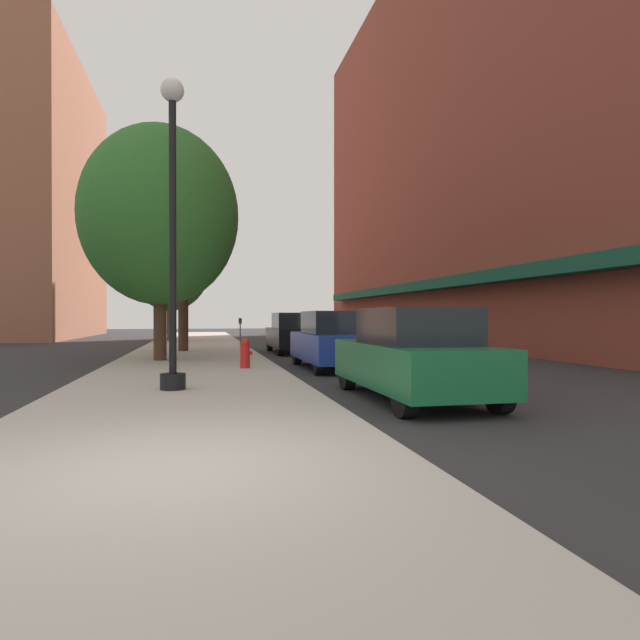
% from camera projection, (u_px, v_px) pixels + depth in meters
% --- Properties ---
extents(ground_plane, '(90.00, 90.00, 0.00)m').
position_uv_depth(ground_plane, '(289.00, 351.00, 23.37)').
color(ground_plane, '#2D2D30').
extents(sidewalk_slab, '(4.80, 50.00, 0.12)m').
position_uv_depth(sidewalk_slab, '(195.00, 350.00, 23.48)').
color(sidewalk_slab, '#B7B2A8').
rests_on(sidewalk_slab, ground).
extents(building_right_brick, '(6.80, 40.00, 23.24)m').
position_uv_depth(building_right_brick, '(474.00, 133.00, 29.57)').
color(building_right_brick, brown).
rests_on(building_right_brick, ground).
extents(building_far_background, '(6.80, 18.00, 19.47)m').
position_uv_depth(building_far_background, '(40.00, 202.00, 38.61)').
color(building_far_background, '#9E6047').
rests_on(building_far_background, ground).
extents(lamppost, '(0.48, 0.48, 5.90)m').
position_uv_depth(lamppost, '(173.00, 227.00, 10.19)').
color(lamppost, black).
rests_on(lamppost, sidewalk_slab).
extents(fire_hydrant, '(0.33, 0.26, 0.79)m').
position_uv_depth(fire_hydrant, '(245.00, 353.00, 14.46)').
color(fire_hydrant, red).
rests_on(fire_hydrant, sidewalk_slab).
extents(parking_meter_near, '(0.14, 0.09, 1.31)m').
position_uv_depth(parking_meter_near, '(240.00, 328.00, 25.01)').
color(parking_meter_near, slate).
rests_on(parking_meter_near, sidewalk_slab).
extents(tree_near, '(4.54, 4.54, 6.95)m').
position_uv_depth(tree_near, '(170.00, 266.00, 31.16)').
color(tree_near, '#4C3823').
rests_on(tree_near, sidewalk_slab).
extents(tree_mid, '(4.22, 4.22, 7.46)m').
position_uv_depth(tree_mid, '(183.00, 227.00, 21.68)').
color(tree_mid, '#422D1E').
rests_on(tree_mid, sidewalk_slab).
extents(tree_far, '(4.94, 4.94, 7.44)m').
position_uv_depth(tree_far, '(160.00, 216.00, 17.03)').
color(tree_far, '#422D1E').
rests_on(tree_far, sidewalk_slab).
extents(car_green, '(1.80, 4.30, 1.66)m').
position_uv_depth(car_green, '(413.00, 355.00, 9.65)').
color(car_green, black).
rests_on(car_green, ground).
extents(car_blue, '(1.80, 4.30, 1.66)m').
position_uv_depth(car_blue, '(334.00, 341.00, 15.47)').
color(car_blue, black).
rests_on(car_blue, ground).
extents(car_black, '(1.80, 4.30, 1.66)m').
position_uv_depth(car_black, '(293.00, 333.00, 22.21)').
color(car_black, black).
rests_on(car_black, ground).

